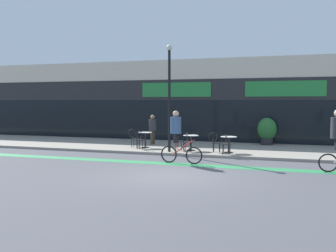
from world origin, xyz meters
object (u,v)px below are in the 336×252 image
bistro_table_0 (145,137)px  bistro_table_1 (191,139)px  pedestrian_near_end (153,127)px  cafe_chair_2_near (226,143)px  cafe_chair_0_near (140,138)px  cyclist_0 (177,133)px  lamp_post (169,90)px  cafe_chair_0_side (134,137)px  planter_pot (267,130)px  cafe_chair_1_near (187,141)px  cafe_chair_2_side (215,141)px  cafe_chair_1_side (178,139)px  bistro_table_2 (229,141)px

bistro_table_0 → bistro_table_1: bearing=-9.1°
pedestrian_near_end → cafe_chair_2_near: bearing=-17.7°
cafe_chair_0_near → cyclist_0: bearing=-133.9°
bistro_table_0 → cafe_chair_2_near: size_ratio=0.86×
cafe_chair_2_near → lamp_post: lamp_post is taller
cafe_chair_0_side → planter_pot: planter_pot is taller
lamp_post → bistro_table_1: bearing=42.5°
cafe_chair_1_near → planter_pot: planter_pot is taller
cyclist_0 → planter_pot: bearing=69.8°
bistro_table_0 → cafe_chair_0_near: bearing=-90.3°
cafe_chair_0_near → cafe_chair_2_side: same height
bistro_table_1 → cafe_chair_1_near: bearing=-89.4°
bistro_table_1 → cafe_chair_1_near: cafe_chair_1_near is taller
cafe_chair_0_near → planter_pot: planter_pot is taller
cafe_chair_2_side → cafe_chair_2_near: bearing=-51.3°
bistro_table_0 → lamp_post: (1.66, -1.16, 2.29)m
cafe_chair_2_side → planter_pot: planter_pot is taller
cafe_chair_0_near → cafe_chair_1_near: bearing=-96.9°
cafe_chair_1_near → cafe_chair_2_side: size_ratio=1.00×
cafe_chair_1_near → lamp_post: bearing=94.3°
bistro_table_0 → cafe_chair_2_side: bearing=-9.7°
lamp_post → cafe_chair_1_side: bearing=75.3°
cafe_chair_0_near → cyclist_0: size_ratio=0.43×
bistro_table_0 → cyclist_0: bearing=-51.6°
cafe_chair_1_side → bistro_table_0: bearing=168.8°
bistro_table_0 → cafe_chair_2_near: 4.49m
bistro_table_0 → cafe_chair_0_near: (-0.00, -0.63, -0.03)m
cafe_chair_2_near → cyclist_0: size_ratio=0.43×
cafe_chair_1_near → cyclist_0: cyclist_0 is taller
cafe_chair_0_near → lamp_post: (1.66, -0.53, 2.32)m
bistro_table_1 → cafe_chair_0_side: 3.14m
cafe_chair_2_side → cafe_chair_0_side: bearing=164.9°
cafe_chair_1_side → planter_pot: 5.29m
cafe_chair_0_side → cafe_chair_2_near: size_ratio=1.00×
cafe_chair_2_side → planter_pot: size_ratio=0.62×
cafe_chair_1_near → pedestrian_near_end: size_ratio=0.57×
cafe_chair_0_near → cafe_chair_2_near: size_ratio=1.00×
bistro_table_0 → pedestrian_near_end: pedestrian_near_end is taller
bistro_table_0 → cafe_chair_2_near: (4.31, -1.25, -0.03)m
bistro_table_1 → cafe_chair_2_near: bearing=-24.9°
cafe_chair_0_near → planter_pot: 6.88m
bistro_table_2 → cyclist_0: (-1.52, -2.90, 0.55)m
cafe_chair_2_side → bistro_table_2: bearing=-6.0°
bistro_table_2 → pedestrian_near_end: bearing=154.6°
planter_pot → bistro_table_2: bearing=-109.5°
cafe_chair_1_near → cafe_chair_2_side: bearing=-76.2°
bistro_table_2 → cafe_chair_2_side: size_ratio=0.81×
bistro_table_1 → planter_pot: (3.19, 3.65, 0.25)m
bistro_table_0 → lamp_post: 3.06m
bistro_table_1 → lamp_post: lamp_post is taller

